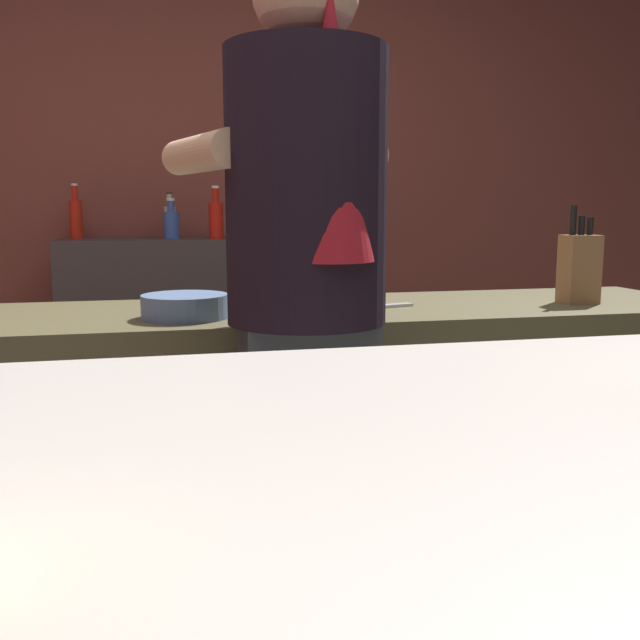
# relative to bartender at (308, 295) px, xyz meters

# --- Properties ---
(wall_back) EXTENTS (5.20, 0.10, 2.70)m
(wall_back) POSITION_rel_bartender_xyz_m (-0.10, 2.08, 0.34)
(wall_back) COLOR brown
(wall_back) RESTS_ON ground
(prep_counter) EXTENTS (2.10, 0.60, 0.91)m
(prep_counter) POSITION_rel_bartender_xyz_m (0.25, 0.46, -0.55)
(prep_counter) COLOR #4C462C
(prep_counter) RESTS_ON ground
(back_shelf) EXTENTS (0.77, 0.36, 1.06)m
(back_shelf) POSITION_rel_bartender_xyz_m (-0.35, 1.80, -0.48)
(back_shelf) COLOR #3E3536
(back_shelf) RESTS_ON ground
(bartender) EXTENTS (0.49, 0.55, 1.73)m
(bartender) POSITION_rel_bartender_xyz_m (0.00, 0.00, 0.00)
(bartender) COLOR #30363A
(bartender) RESTS_ON ground
(knife_block) EXTENTS (0.10, 0.08, 0.29)m
(knife_block) POSITION_rel_bartender_xyz_m (0.89, 0.38, 0.01)
(knife_block) COLOR olive
(knife_block) RESTS_ON prep_counter
(mixing_bowl) EXTENTS (0.22, 0.22, 0.06)m
(mixing_bowl) POSITION_rel_bartender_xyz_m (-0.25, 0.34, -0.06)
(mixing_bowl) COLOR slate
(mixing_bowl) RESTS_ON prep_counter
(chefs_knife) EXTENTS (0.24, 0.09, 0.01)m
(chefs_knife) POSITION_rel_bartender_xyz_m (0.28, 0.41, -0.09)
(chefs_knife) COLOR silver
(chefs_knife) RESTS_ON prep_counter
(bottle_soy) EXTENTS (0.07, 0.07, 0.18)m
(bottle_soy) POSITION_rel_bartender_xyz_m (-0.24, 1.77, 0.12)
(bottle_soy) COLOR #35549E
(bottle_soy) RESTS_ON back_shelf
(bottle_vinegar) EXTENTS (0.06, 0.06, 0.24)m
(bottle_vinegar) POSITION_rel_bartender_xyz_m (-0.66, 1.90, 0.15)
(bottle_vinegar) COLOR red
(bottle_vinegar) RESTS_ON back_shelf
(bottle_hot_sauce) EXTENTS (0.06, 0.06, 0.23)m
(bottle_hot_sauce) POSITION_rel_bartender_xyz_m (-0.05, 1.73, 0.14)
(bottle_hot_sauce) COLOR red
(bottle_hot_sauce) RESTS_ON back_shelf
(bottle_olive_oil) EXTENTS (0.05, 0.05, 0.21)m
(bottle_olive_oil) POSITION_rel_bartender_xyz_m (-0.25, 1.87, 0.13)
(bottle_olive_oil) COLOR #CBC488
(bottle_olive_oil) RESTS_ON back_shelf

